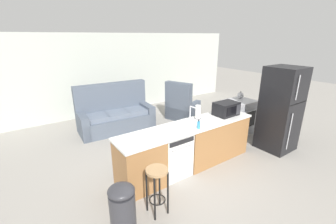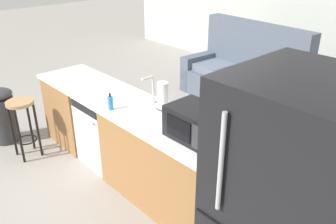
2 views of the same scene
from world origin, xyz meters
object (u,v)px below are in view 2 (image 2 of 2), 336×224
Objects in this scene: dishwasher at (108,129)px; soap_bottle at (110,103)px; microwave at (197,123)px; couch at (245,78)px; paper_towel_roll at (163,96)px; trash_bin at (3,115)px; bar_stool at (22,117)px.

dishwasher is 4.77× the size of soap_bottle.
microwave is 0.24× the size of couch.
trash_bin is (-2.12, -0.94, -0.66)m from paper_towel_roll.
paper_towel_roll reaches higher than trash_bin.
dishwasher is 1.68× the size of microwave.
trash_bin is at bearing -150.44° from dishwasher.
soap_bottle is 0.09× the size of couch.
dishwasher is 2.98× the size of paper_towel_roll.
couch reaches higher than trash_bin.
couch is at bearing 77.54° from bar_stool.
dishwasher is 1.04m from bar_stool.
dishwasher is 2.71m from couch.
paper_towel_roll is (-0.64, 0.18, -0.00)m from microwave.
bar_stool is (-2.19, -0.70, -0.50)m from microwave.
couch is at bearing 69.15° from trash_bin.
soap_bottle is (-0.98, -0.22, -0.07)m from microwave.
soap_bottle is at bearing -167.47° from microwave.
microwave is 0.67m from paper_towel_roll.
bar_stool is at bearing -150.48° from paper_towel_roll.
paper_towel_roll is 0.14× the size of couch.
microwave is at bearing -62.08° from couch.
bar_stool is at bearing 6.11° from trash_bin.
paper_towel_roll is 0.53m from soap_bottle.
paper_towel_roll reaches higher than microwave.
paper_towel_roll is at bearing 164.34° from microwave.
dishwasher reaches higher than bar_stool.
couch is (-1.44, 2.71, -0.65)m from microwave.
microwave reaches higher than soap_bottle.
soap_bottle is 3.02m from couch.
dishwasher is at bearing 179.95° from microwave.
microwave is at bearing -15.66° from paper_towel_roll.
paper_towel_roll is 1.85m from bar_stool.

